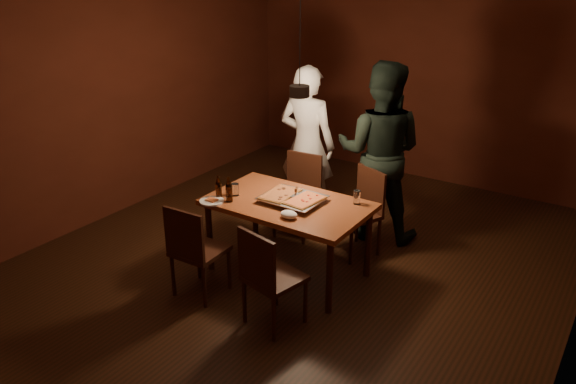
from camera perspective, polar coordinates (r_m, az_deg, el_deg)
The scene contains 19 objects.
room_shell at distance 5.19m, azimuth 1.15°, elevation 6.42°, with size 6.00×6.00×6.00m.
dining_table at distance 5.27m, azimuth 0.00°, elevation -1.74°, with size 1.50×0.90×0.75m.
chair_far_left at distance 6.15m, azimuth 1.22°, elevation 0.55°, with size 0.46×0.46×0.49m.
chair_far_right at distance 5.78m, azimuth 7.54°, elevation -1.17°, with size 0.56×0.56×0.49m.
chair_near_left at distance 5.01m, azimuth -9.63°, elevation -5.21°, with size 0.44×0.44×0.49m.
chair_near_right at distance 4.55m, azimuth -2.17°, elevation -7.96°, with size 0.50×0.50×0.49m.
pizza_tray at distance 5.23m, azimuth 0.46°, elevation -0.76°, with size 0.55×0.45×0.05m, color silver.
pizza_meat at distance 5.27m, azimuth -0.79°, elevation -0.17°, with size 0.25×0.40×0.02m, color maroon.
pizza_cheese at distance 5.14m, azimuth 1.73°, elevation -0.81°, with size 0.24×0.38×0.02m, color gold.
spatula at distance 5.23m, azimuth 0.70°, elevation -0.30°, with size 0.09×0.24×0.04m, color silver, non-canonical shape.
beer_bottle_a at distance 5.33m, azimuth -7.06°, elevation 0.54°, with size 0.06×0.06×0.22m.
beer_bottle_b at distance 5.23m, azimuth -6.02°, elevation 0.25°, with size 0.06×0.06×0.24m.
water_glass_left at distance 5.38m, azimuth -5.39°, elevation 0.25°, with size 0.08×0.08×0.12m, color silver.
water_glass_right at distance 5.21m, azimuth 7.01°, elevation -0.53°, with size 0.06×0.06×0.13m, color silver.
plate_slice at distance 5.28m, azimuth -7.75°, elevation -0.91°, with size 0.23×0.23×0.03m.
napkin at distance 4.90m, azimuth 0.08°, elevation -2.30°, with size 0.16×0.12×0.07m, color white.
diner_white at distance 6.36m, azimuth 1.95°, elevation 4.79°, with size 0.66×0.43×1.80m, color white.
diner_dark at distance 6.01m, azimuth 9.29°, elevation 4.02°, with size 0.93×0.73×1.92m, color black.
pendant_lamp at distance 5.11m, azimuth 1.18°, elevation 10.31°, with size 0.18×0.18×1.10m.
Camera 1 is at (2.68, -4.21, 2.85)m, focal length 35.00 mm.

